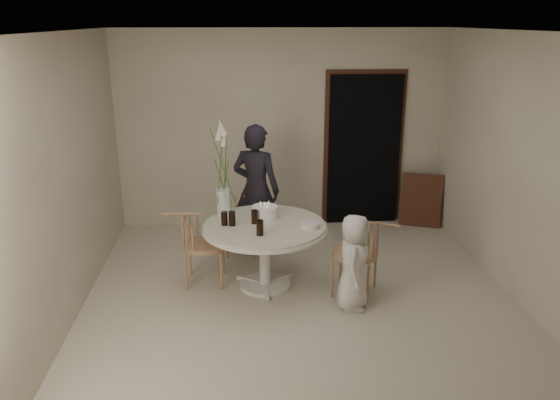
{
  "coord_description": "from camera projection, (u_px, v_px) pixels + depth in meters",
  "views": [
    {
      "loc": [
        -0.62,
        -5.17,
        2.81
      ],
      "look_at": [
        -0.18,
        0.3,
        0.98
      ],
      "focal_mm": 35.0,
      "sensor_mm": 36.0,
      "label": 1
    }
  ],
  "objects": [
    {
      "name": "flower_vase",
      "position": [
        223.0,
        182.0,
        5.96
      ],
      "size": [
        0.16,
        0.16,
        1.09
      ],
      "rotation": [
        0.0,
        0.0,
        0.26
      ],
      "color": "silver",
      "rests_on": "table"
    },
    {
      "name": "ground",
      "position": [
        299.0,
        295.0,
        5.82
      ],
      "size": [
        4.5,
        4.5,
        0.0
      ],
      "primitive_type": "plane",
      "color": "beige",
      "rests_on": "ground"
    },
    {
      "name": "cola_tumbler_b",
      "position": [
        260.0,
        228.0,
        5.49
      ],
      "size": [
        0.09,
        0.09,
        0.16
      ],
      "primitive_type": "cylinder",
      "rotation": [
        0.0,
        0.0,
        0.24
      ],
      "color": "black",
      "rests_on": "table"
    },
    {
      "name": "cola_tumbler_c",
      "position": [
        224.0,
        218.0,
        5.75
      ],
      "size": [
        0.07,
        0.07,
        0.15
      ],
      "primitive_type": "cylinder",
      "rotation": [
        0.0,
        0.0,
        0.05
      ],
      "color": "black",
      "rests_on": "table"
    },
    {
      "name": "cola_tumbler_a",
      "position": [
        232.0,
        219.0,
        5.74
      ],
      "size": [
        0.09,
        0.09,
        0.15
      ],
      "primitive_type": "cylinder",
      "rotation": [
        0.0,
        0.0,
        0.35
      ],
      "color": "black",
      "rests_on": "table"
    },
    {
      "name": "girl",
      "position": [
        256.0,
        190.0,
        6.67
      ],
      "size": [
        0.71,
        0.6,
        1.64
      ],
      "primitive_type": "imported",
      "rotation": [
        0.0,
        0.0,
        2.71
      ],
      "color": "black",
      "rests_on": "ground"
    },
    {
      "name": "birthday_cake",
      "position": [
        265.0,
        212.0,
        5.95
      ],
      "size": [
        0.29,
        0.29,
        0.19
      ],
      "rotation": [
        0.0,
        0.0,
        -0.19
      ],
      "color": "white",
      "rests_on": "table"
    },
    {
      "name": "table",
      "position": [
        265.0,
        234.0,
        5.83
      ],
      "size": [
        1.33,
        1.33,
        0.73
      ],
      "color": "silver",
      "rests_on": "ground"
    },
    {
      "name": "doorway",
      "position": [
        364.0,
        151.0,
        7.65
      ],
      "size": [
        1.0,
        0.1,
        2.1
      ],
      "primitive_type": "cube",
      "color": "black",
      "rests_on": "ground"
    },
    {
      "name": "cola_tumbler_d",
      "position": [
        255.0,
        217.0,
        5.8
      ],
      "size": [
        0.07,
        0.07,
        0.15
      ],
      "primitive_type": "cylinder",
      "rotation": [
        0.0,
        0.0,
        -0.05
      ],
      "color": "black",
      "rests_on": "table"
    },
    {
      "name": "picture_frame",
      "position": [
        421.0,
        200.0,
        7.7
      ],
      "size": [
        0.59,
        0.35,
        0.75
      ],
      "primitive_type": "cube",
      "rotation": [
        -0.17,
        0.0,
        -0.36
      ],
      "color": "#4E291B",
      "rests_on": "ground"
    },
    {
      "name": "door_trim",
      "position": [
        363.0,
        146.0,
        7.67
      ],
      "size": [
        1.12,
        0.03,
        2.22
      ],
      "primitive_type": "cube",
      "color": "#4E291B",
      "rests_on": "ground"
    },
    {
      "name": "chair_far",
      "position": [
        246.0,
        214.0,
        6.81
      ],
      "size": [
        0.5,
        0.52,
        0.77
      ],
      "rotation": [
        0.0,
        0.0,
        -0.26
      ],
      "color": "tan",
      "rests_on": "ground"
    },
    {
      "name": "room_shell",
      "position": [
        301.0,
        147.0,
        5.31
      ],
      "size": [
        4.5,
        4.5,
        4.5
      ],
      "color": "silver",
      "rests_on": "ground"
    },
    {
      "name": "plate_stack",
      "position": [
        310.0,
        225.0,
        5.7
      ],
      "size": [
        0.22,
        0.22,
        0.05
      ],
      "primitive_type": "cylinder",
      "rotation": [
        0.0,
        0.0,
        -0.1
      ],
      "color": "silver",
      "rests_on": "table"
    },
    {
      "name": "chair_left",
      "position": [
        193.0,
        237.0,
        5.96
      ],
      "size": [
        0.52,
        0.48,
        0.83
      ],
      "rotation": [
        0.0,
        0.0,
        1.52
      ],
      "color": "tan",
      "rests_on": "ground"
    },
    {
      "name": "chair_right",
      "position": [
        366.0,
        247.0,
        5.69
      ],
      "size": [
        0.61,
        0.59,
        0.84
      ],
      "rotation": [
        0.0,
        0.0,
        -2.0
      ],
      "color": "tan",
      "rests_on": "ground"
    },
    {
      "name": "boy",
      "position": [
        354.0,
        262.0,
        5.44
      ],
      "size": [
        0.44,
        0.56,
        1.0
      ],
      "primitive_type": "imported",
      "rotation": [
        0.0,
        0.0,
        1.29
      ],
      "color": "silver",
      "rests_on": "ground"
    }
  ]
}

